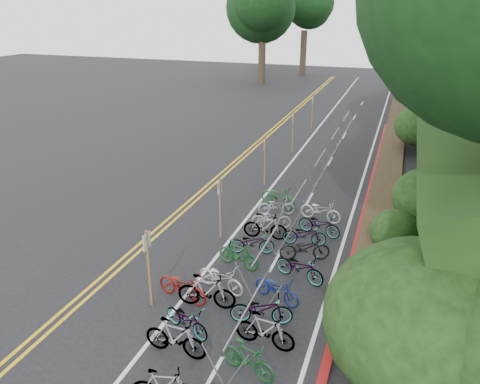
{
  "coord_description": "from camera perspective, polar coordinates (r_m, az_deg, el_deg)",
  "views": [
    {
      "loc": [
        6.73,
        -10.16,
        8.56
      ],
      "look_at": [
        0.79,
        6.74,
        1.3
      ],
      "focal_mm": 35.0,
      "sensor_mm": 36.0,
      "label": 1
    }
  ],
  "objects": [
    {
      "name": "red_curb",
      "position": [
        23.76,
        15.57,
        0.23
      ],
      "size": [
        0.25,
        28.0,
        0.1
      ],
      "primitive_type": "cube",
      "color": "maroon",
      "rests_on": "ground"
    },
    {
      "name": "bike_rack_front",
      "position": [
        12.54,
        0.66,
        -15.55
      ],
      "size": [
        1.17,
        3.13,
        1.23
      ],
      "color": "gray",
      "rests_on": "ground"
    },
    {
      "name": "bike_valet",
      "position": [
        15.82,
        2.92,
        -8.71
      ],
      "size": [
        3.52,
        13.76,
        1.09
      ],
      "color": "slate",
      "rests_on": "ground"
    },
    {
      "name": "ground",
      "position": [
        14.89,
        -11.89,
        -13.56
      ],
      "size": [
        120.0,
        120.0,
        0.0
      ],
      "primitive_type": "plane",
      "color": "black",
      "rests_on": "ground"
    },
    {
      "name": "road_markings",
      "position": [
        22.82,
        2.43,
        0.02
      ],
      "size": [
        7.47,
        80.0,
        0.01
      ],
      "color": "gold",
      "rests_on": "ground"
    },
    {
      "name": "signpost_near",
      "position": [
        14.15,
        -11.08,
        -8.55
      ],
      "size": [
        0.08,
        0.4,
        2.53
      ],
      "color": "brown",
      "rests_on": "ground"
    },
    {
      "name": "bike_front",
      "position": [
        14.77,
        -7.02,
        -11.28
      ],
      "size": [
        1.05,
        1.93,
        0.96
      ],
      "primitive_type": "imported",
      "rotation": [
        0.0,
        0.0,
        1.34
      ],
      "color": "maroon",
      "rests_on": "ground"
    },
    {
      "name": "bike_racks_rest",
      "position": [
        24.69,
        9.73,
        3.55
      ],
      "size": [
        1.14,
        23.0,
        1.17
      ],
      "color": "gray",
      "rests_on": "ground"
    },
    {
      "name": "signposts_rest",
      "position": [
        25.92,
        4.96,
        6.02
      ],
      "size": [
        0.08,
        18.4,
        2.5
      ],
      "color": "brown",
      "rests_on": "ground"
    }
  ]
}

